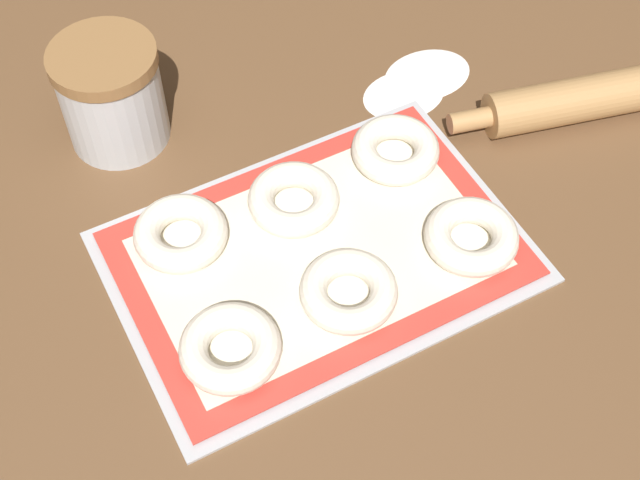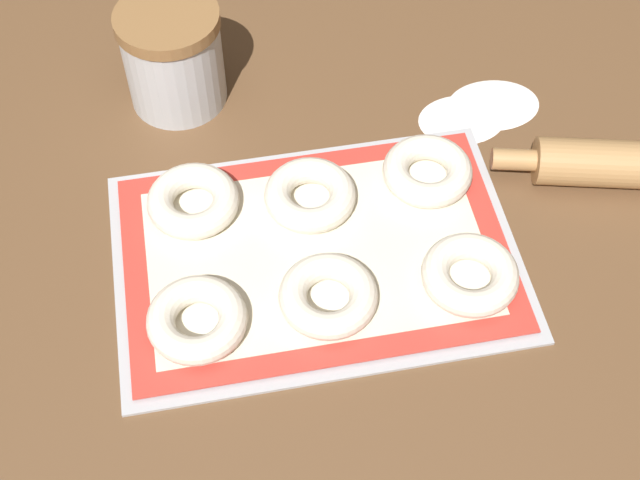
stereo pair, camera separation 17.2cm
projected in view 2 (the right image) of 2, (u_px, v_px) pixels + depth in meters
ground_plane at (316, 257)px, 0.98m from camera, size 2.80×2.80×0.00m
baking_tray at (320, 252)px, 0.98m from camera, size 0.44×0.30×0.01m
baking_mat at (320, 249)px, 0.97m from camera, size 0.42×0.28×0.00m
bagel_front_left at (197, 319)px, 0.90m from camera, size 0.10×0.10×0.03m
bagel_front_center at (327, 296)px, 0.92m from camera, size 0.10×0.10×0.03m
bagel_front_right at (470, 275)px, 0.93m from camera, size 0.10×0.10×0.03m
bagel_back_left at (193, 201)px, 0.99m from camera, size 0.10×0.10×0.03m
bagel_back_center at (310, 195)px, 1.00m from camera, size 0.10×0.10×0.03m
bagel_back_right at (427, 171)px, 1.02m from camera, size 0.10×0.10×0.03m
flour_canister at (173, 57)px, 1.07m from camera, size 0.12×0.12×0.13m
flour_patch_near at (494, 104)px, 1.11m from camera, size 0.12×0.09×0.00m
flour_patch_far at (462, 119)px, 1.10m from camera, size 0.11×0.08×0.00m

